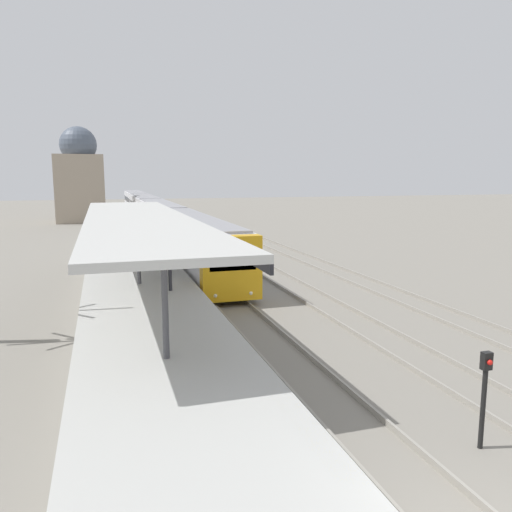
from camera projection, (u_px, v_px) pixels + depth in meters
platform_canopy at (138, 219)px, 20.40m from camera, size 4.00×22.61×2.83m
person_on_platform at (167, 266)px, 19.34m from camera, size 0.40×0.40×1.66m
train_near at (152, 211)px, 53.32m from camera, size 2.57×69.33×3.12m
signal_post_near at (484, 390)px, 9.89m from camera, size 0.20×0.21×2.03m
distant_domed_building at (80, 178)px, 59.59m from camera, size 5.55×5.55×11.27m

